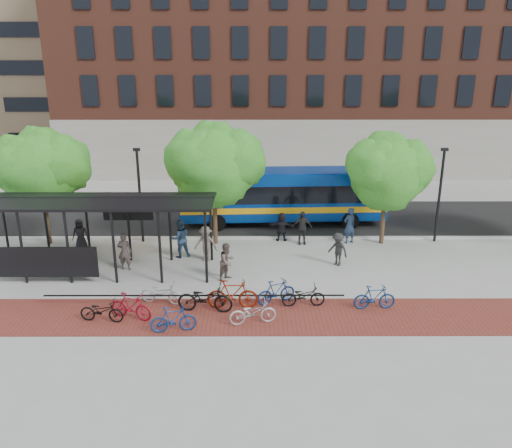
{
  "coord_description": "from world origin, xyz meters",
  "views": [
    {
      "loc": [
        -0.88,
        -22.19,
        9.19
      ],
      "look_at": [
        -0.81,
        1.7,
        1.6
      ],
      "focal_mm": 35.0,
      "sensor_mm": 36.0,
      "label": 1
    }
  ],
  "objects_px": {
    "lamp_post_right": "(440,193)",
    "pedestrian_5": "(282,227)",
    "pedestrian_8": "(227,262)",
    "bus": "(282,193)",
    "bike_4": "(205,298)",
    "pedestrian_1": "(125,252)",
    "lamp_post_left": "(140,193)",
    "pedestrian_0": "(80,234)",
    "pedestrian_3": "(206,244)",
    "bike_0": "(102,311)",
    "tree_c": "(388,169)",
    "pedestrian_9": "(338,249)",
    "bike_3": "(173,319)",
    "bike_6": "(253,312)",
    "tree_b": "(215,162)",
    "bike_2": "(161,293)",
    "bike_7": "(276,292)",
    "bike_8": "(303,296)",
    "pedestrian_4": "(302,228)",
    "tree_a": "(42,166)",
    "pedestrian_7": "(350,225)",
    "bike_11": "(374,297)",
    "pedestrian_2": "(180,238)",
    "bus_shelter": "(94,209)",
    "bike_1": "(131,306)",
    "bike_5": "(233,294)"
  },
  "relations": [
    {
      "from": "bike_2",
      "to": "pedestrian_1",
      "type": "xyz_separation_m",
      "value": [
        -2.33,
        3.54,
        0.44
      ]
    },
    {
      "from": "bike_4",
      "to": "pedestrian_8",
      "type": "distance_m",
      "value": 3.18
    },
    {
      "from": "lamp_post_left",
      "to": "bus_shelter",
      "type": "bearing_deg",
      "value": -105.53
    },
    {
      "from": "lamp_post_right",
      "to": "bike_8",
      "type": "xyz_separation_m",
      "value": [
        -7.94,
        -7.75,
        -2.29
      ]
    },
    {
      "from": "tree_c",
      "to": "tree_b",
      "type": "bearing_deg",
      "value": 180.0
    },
    {
      "from": "bike_6",
      "to": "pedestrian_3",
      "type": "xyz_separation_m",
      "value": [
        -2.32,
        6.29,
        0.43
      ]
    },
    {
      "from": "bike_11",
      "to": "pedestrian_2",
      "type": "height_order",
      "value": "pedestrian_2"
    },
    {
      "from": "bike_4",
      "to": "bike_1",
      "type": "bearing_deg",
      "value": 108.12
    },
    {
      "from": "lamp_post_right",
      "to": "pedestrian_5",
      "type": "bearing_deg",
      "value": 179.19
    },
    {
      "from": "bike_3",
      "to": "pedestrian_9",
      "type": "distance_m",
      "value": 9.36
    },
    {
      "from": "tree_b",
      "to": "tree_a",
      "type": "bearing_deg",
      "value": -180.0
    },
    {
      "from": "bike_6",
      "to": "pedestrian_5",
      "type": "xyz_separation_m",
      "value": [
        1.54,
        9.27,
        0.33
      ]
    },
    {
      "from": "pedestrian_0",
      "to": "pedestrian_3",
      "type": "relative_size",
      "value": 0.93
    },
    {
      "from": "bike_3",
      "to": "pedestrian_5",
      "type": "height_order",
      "value": "pedestrian_5"
    },
    {
      "from": "lamp_post_right",
      "to": "bike_2",
      "type": "bearing_deg",
      "value": -151.23
    },
    {
      "from": "tree_c",
      "to": "pedestrian_9",
      "type": "relative_size",
      "value": 3.63
    },
    {
      "from": "lamp_post_left",
      "to": "bike_2",
      "type": "relative_size",
      "value": 2.92
    },
    {
      "from": "tree_b",
      "to": "pedestrian_3",
      "type": "distance_m",
      "value": 4.44
    },
    {
      "from": "pedestrian_5",
      "to": "tree_b",
      "type": "bearing_deg",
      "value": 9.34
    },
    {
      "from": "bike_8",
      "to": "pedestrian_0",
      "type": "xyz_separation_m",
      "value": [
        -11.03,
        6.57,
        0.37
      ]
    },
    {
      "from": "tree_c",
      "to": "bike_4",
      "type": "xyz_separation_m",
      "value": [
        -8.9,
        -7.94,
        -3.49
      ]
    },
    {
      "from": "bike_4",
      "to": "pedestrian_4",
      "type": "xyz_separation_m",
      "value": [
        4.47,
        7.8,
        0.35
      ]
    },
    {
      "from": "pedestrian_1",
      "to": "lamp_post_left",
      "type": "bearing_deg",
      "value": -86.04
    },
    {
      "from": "bike_3",
      "to": "pedestrian_5",
      "type": "xyz_separation_m",
      "value": [
        4.4,
        9.88,
        0.3
      ]
    },
    {
      "from": "bike_5",
      "to": "bike_0",
      "type": "bearing_deg",
      "value": 102.08
    },
    {
      "from": "bike_5",
      "to": "pedestrian_0",
      "type": "xyz_separation_m",
      "value": [
        -8.22,
        6.73,
        0.22
      ]
    },
    {
      "from": "tree_a",
      "to": "pedestrian_7",
      "type": "height_order",
      "value": "tree_a"
    },
    {
      "from": "pedestrian_5",
      "to": "bike_7",
      "type": "bearing_deg",
      "value": 88.74
    },
    {
      "from": "bike_2",
      "to": "pedestrian_5",
      "type": "relative_size",
      "value": 1.1
    },
    {
      "from": "pedestrian_1",
      "to": "bike_8",
      "type": "bearing_deg",
      "value": 158.25
    },
    {
      "from": "pedestrian_1",
      "to": "bus_shelter",
      "type": "bearing_deg",
      "value": 9.82
    },
    {
      "from": "lamp_post_right",
      "to": "pedestrian_9",
      "type": "distance_m",
      "value": 7.1
    },
    {
      "from": "bike_3",
      "to": "pedestrian_3",
      "type": "height_order",
      "value": "pedestrian_3"
    },
    {
      "from": "tree_c",
      "to": "pedestrian_8",
      "type": "xyz_separation_m",
      "value": [
        -8.2,
        -4.85,
        -3.2
      ]
    },
    {
      "from": "bike_8",
      "to": "pedestrian_4",
      "type": "relative_size",
      "value": 0.94
    },
    {
      "from": "pedestrian_7",
      "to": "pedestrian_8",
      "type": "xyz_separation_m",
      "value": [
        -6.35,
        -4.85,
        -0.13
      ]
    },
    {
      "from": "bike_6",
      "to": "bike_11",
      "type": "xyz_separation_m",
      "value": [
        4.78,
        1.16,
        0.03
      ]
    },
    {
      "from": "bike_3",
      "to": "lamp_post_right",
      "type": "bearing_deg",
      "value": -62.26
    },
    {
      "from": "tree_b",
      "to": "bike_8",
      "type": "bearing_deg",
      "value": -62.12
    },
    {
      "from": "lamp_post_right",
      "to": "pedestrian_8",
      "type": "xyz_separation_m",
      "value": [
        -11.11,
        -5.1,
        -1.89
      ]
    },
    {
      "from": "bike_4",
      "to": "pedestrian_0",
      "type": "relative_size",
      "value": 1.31
    },
    {
      "from": "bike_6",
      "to": "bus",
      "type": "bearing_deg",
      "value": -19.71
    },
    {
      "from": "bus",
      "to": "pedestrian_5",
      "type": "height_order",
      "value": "bus"
    },
    {
      "from": "bike_0",
      "to": "pedestrian_8",
      "type": "height_order",
      "value": "pedestrian_8"
    },
    {
      "from": "bike_0",
      "to": "bike_8",
      "type": "xyz_separation_m",
      "value": [
        7.68,
        1.23,
        0.01
      ]
    },
    {
      "from": "bike_7",
      "to": "pedestrian_9",
      "type": "bearing_deg",
      "value": -62.41
    },
    {
      "from": "bike_0",
      "to": "pedestrian_5",
      "type": "distance_m",
      "value": 11.62
    },
    {
      "from": "bike_4",
      "to": "pedestrian_9",
      "type": "height_order",
      "value": "pedestrian_9"
    },
    {
      "from": "bike_7",
      "to": "bike_11",
      "type": "height_order",
      "value": "bike_7"
    },
    {
      "from": "bike_2",
      "to": "bike_6",
      "type": "bearing_deg",
      "value": -102.81
    }
  ]
}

